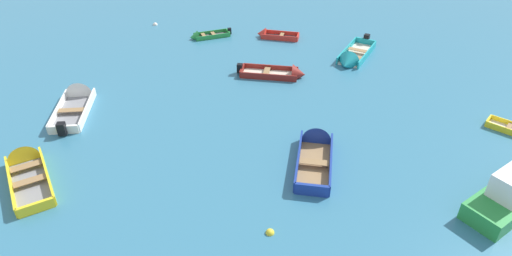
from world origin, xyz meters
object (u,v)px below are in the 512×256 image
rowboat_white_cluster_outer (78,99)px  mooring_buoy_midfield (155,25)px  rowboat_red_near_left (270,35)px  mooring_buoy_central (270,233)px  rowboat_yellow_far_back (26,165)px  rowboat_turquoise_back_row_right (352,59)px  rowboat_green_center (203,36)px  rowboat_maroon_far_right (285,74)px  rowboat_deep_blue_cluster_inner (316,147)px

rowboat_white_cluster_outer → mooring_buoy_midfield: (1.49, 12.12, -0.22)m
rowboat_red_near_left → mooring_buoy_central: (0.52, -19.36, -0.17)m
rowboat_white_cluster_outer → rowboat_yellow_far_back: rowboat_white_cluster_outer is taller
rowboat_yellow_far_back → mooring_buoy_central: size_ratio=13.32×
rowboat_turquoise_back_row_right → rowboat_red_near_left: rowboat_turquoise_back_row_right is taller
rowboat_red_near_left → rowboat_white_cluster_outer: bearing=-136.6°
rowboat_turquoise_back_row_right → mooring_buoy_central: bearing=-108.0°
mooring_buoy_midfield → rowboat_white_cluster_outer: bearing=-97.0°
rowboat_red_near_left → rowboat_yellow_far_back: 19.30m
mooring_buoy_midfield → rowboat_green_center: bearing=-30.3°
rowboat_maroon_far_right → rowboat_deep_blue_cluster_inner: bearing=-79.3°
rowboat_maroon_far_right → mooring_buoy_midfield: (-10.27, 8.28, -0.19)m
rowboat_yellow_far_back → rowboat_green_center: bearing=69.7°
rowboat_turquoise_back_row_right → mooring_buoy_midfield: rowboat_turquoise_back_row_right is taller
rowboat_green_center → rowboat_yellow_far_back: bearing=-110.3°
rowboat_red_near_left → rowboat_maroon_far_right: bearing=-80.0°
rowboat_red_near_left → mooring_buoy_central: rowboat_red_near_left is taller
rowboat_yellow_far_back → rowboat_deep_blue_cluster_inner: rowboat_deep_blue_cluster_inner is taller
rowboat_turquoise_back_row_right → rowboat_deep_blue_cluster_inner: rowboat_deep_blue_cluster_inner is taller
rowboat_deep_blue_cluster_inner → mooring_buoy_central: size_ratio=13.60×
rowboat_green_center → mooring_buoy_central: bearing=-73.8°
rowboat_yellow_far_back → mooring_buoy_central: rowboat_yellow_far_back is taller
rowboat_red_near_left → mooring_buoy_central: 19.36m
rowboat_turquoise_back_row_right → rowboat_deep_blue_cluster_inner: 10.56m
rowboat_green_center → mooring_buoy_central: rowboat_green_center is taller
rowboat_white_cluster_outer → rowboat_deep_blue_cluster_inner: size_ratio=1.03×
rowboat_turquoise_back_row_right → rowboat_white_cluster_outer: rowboat_white_cluster_outer is taller
rowboat_green_center → mooring_buoy_central: size_ratio=8.90×
rowboat_white_cluster_outer → mooring_buoy_midfield: rowboat_white_cluster_outer is taller
rowboat_green_center → rowboat_white_cluster_outer: 11.21m
rowboat_yellow_far_back → mooring_buoy_central: 11.76m
rowboat_maroon_far_right → rowboat_turquoise_back_row_right: bearing=28.1°
rowboat_white_cluster_outer → mooring_buoy_midfield: size_ratio=13.20×
rowboat_green_center → mooring_buoy_midfield: bearing=149.7°
rowboat_green_center → rowboat_red_near_left: 5.00m
rowboat_turquoise_back_row_right → mooring_buoy_central: size_ratio=13.64×
rowboat_red_near_left → mooring_buoy_central: size_ratio=9.20×
rowboat_white_cluster_outer → rowboat_deep_blue_cluster_inner: 13.79m
mooring_buoy_central → rowboat_white_cluster_outer: bearing=140.3°
rowboat_yellow_far_back → rowboat_deep_blue_cluster_inner: 13.48m
rowboat_deep_blue_cluster_inner → rowboat_red_near_left: bearing=100.4°
rowboat_red_near_left → rowboat_green_center: bearing=-175.3°
rowboat_white_cluster_outer → rowboat_green_center: bearing=59.6°
rowboat_red_near_left → mooring_buoy_midfield: 9.39m
rowboat_maroon_far_right → mooring_buoy_central: rowboat_maroon_far_right is taller
rowboat_green_center → rowboat_deep_blue_cluster_inner: size_ratio=0.65×
rowboat_deep_blue_cluster_inner → mooring_buoy_central: bearing=-111.0°
rowboat_red_near_left → rowboat_yellow_far_back: bearing=-123.9°
rowboat_white_cluster_outer → mooring_buoy_central: rowboat_white_cluster_outer is taller
rowboat_turquoise_back_row_right → rowboat_green_center: bearing=161.8°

